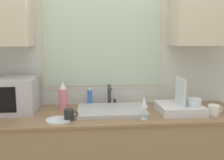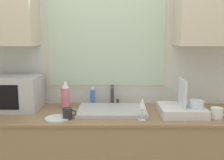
# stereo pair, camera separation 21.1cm
# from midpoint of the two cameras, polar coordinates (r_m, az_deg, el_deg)

# --- Properties ---
(wall_back) EXTENTS (6.00, 0.38, 2.60)m
(wall_back) POSITION_cam_midpoint_polar(r_m,az_deg,el_deg) (2.41, 1.35, 5.57)
(wall_back) COLOR silver
(wall_back) RESTS_ON ground_plane
(sink_basin) EXTENTS (0.57, 0.39, 0.03)m
(sink_basin) POSITION_cam_midpoint_polar(r_m,az_deg,el_deg) (2.21, 2.76, -6.66)
(sink_basin) COLOR #B2B2B7
(sink_basin) RESTS_ON countertop
(faucet) EXTENTS (0.08, 0.15, 0.19)m
(faucet) POSITION_cam_midpoint_polar(r_m,az_deg,el_deg) (2.38, 2.71, -3.02)
(faucet) COLOR #333338
(faucet) RESTS_ON countertop
(microwave) EXTENTS (0.49, 0.34, 0.29)m
(microwave) POSITION_cam_midpoint_polar(r_m,az_deg,el_deg) (2.39, -18.77, -2.71)
(microwave) COLOR #B2B2B7
(microwave) RESTS_ON countertop
(dish_rack) EXTENTS (0.36, 0.34, 0.29)m
(dish_rack) POSITION_cam_midpoint_polar(r_m,az_deg,el_deg) (2.23, 17.82, -6.01)
(dish_rack) COLOR silver
(dish_rack) RESTS_ON countertop
(spray_bottle) EXTENTS (0.07, 0.07, 0.25)m
(spray_bottle) POSITION_cam_midpoint_polar(r_m,az_deg,el_deg) (2.32, -7.54, -3.28)
(spray_bottle) COLOR #D8728C
(spray_bottle) RESTS_ON countertop
(soap_bottle) EXTENTS (0.04, 0.04, 0.17)m
(soap_bottle) POSITION_cam_midpoint_polar(r_m,az_deg,el_deg) (2.40, -1.73, -3.80)
(soap_bottle) COLOR blue
(soap_bottle) RESTS_ON countertop
(mug_near_sink) EXTENTS (0.11, 0.07, 0.09)m
(mug_near_sink) POSITION_cam_midpoint_polar(r_m,az_deg,el_deg) (2.03, -6.67, -7.30)
(mug_near_sink) COLOR #262628
(mug_near_sink) RESTS_ON countertop
(wine_glass) EXTENTS (0.06, 0.06, 0.17)m
(wine_glass) POSITION_cam_midpoint_polar(r_m,az_deg,el_deg) (2.00, 9.64, -5.19)
(wine_glass) COLOR silver
(wine_glass) RESTS_ON countertop
(mug_by_rack) EXTENTS (0.12, 0.09, 0.08)m
(mug_by_rack) POSITION_cam_midpoint_polar(r_m,az_deg,el_deg) (2.24, 24.42, -6.57)
(mug_by_rack) COLOR white
(mug_by_rack) RESTS_ON countertop
(small_plate) EXTENTS (0.19, 0.19, 0.01)m
(small_plate) POSITION_cam_midpoint_polar(r_m,az_deg,el_deg) (2.05, -8.95, -8.30)
(small_plate) COLOR silver
(small_plate) RESTS_ON countertop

